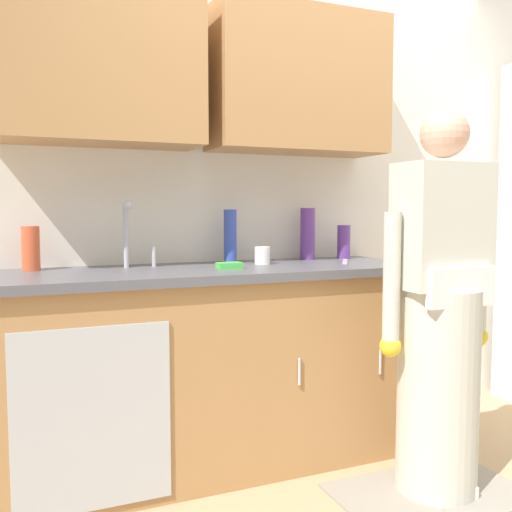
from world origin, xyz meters
The scene contains 14 objects.
ground_plane centered at (0.00, 0.00, 0.00)m, with size 9.00×9.00×0.00m, color tan.
kitchen_wall_with_uppers centered at (-0.14, 0.99, 1.48)m, with size 4.80×0.44×2.70m.
counter_cabinet centered at (-0.55, 0.70, 0.45)m, with size 1.90×0.62×0.90m.
countertop centered at (-0.55, 0.70, 0.92)m, with size 1.96×0.66×0.04m, color #595960.
sink centered at (-0.89, 0.71, 0.93)m, with size 0.50×0.36×0.35m.
person_at_sink centered at (0.23, 0.07, 0.69)m, with size 0.55×0.34×1.62m.
floor_mat centered at (0.18, 0.05, 0.01)m, with size 0.80×0.50×0.01m, color gray.
bottle_dish_liquid centered at (-1.34, 0.89, 1.04)m, with size 0.08×0.08×0.20m, color #E05933.
bottle_cleaner_spray centered at (0.26, 0.88, 1.03)m, with size 0.07×0.07×0.18m, color #66388C.
bottle_water_tall centered at (-0.41, 0.88, 1.07)m, with size 0.06×0.06×0.27m, color #334CB2.
bottle_soap centered at (0.04, 0.90, 1.08)m, with size 0.08×0.08×0.28m, color #66388C.
cup_by_sink centered at (-0.29, 0.75, 0.98)m, with size 0.08×0.08×0.09m, color white.
knife_on_counter centered at (0.16, 0.70, 0.94)m, with size 0.24×0.02×0.01m, color silver.
sponge centered at (-0.51, 0.61, 0.96)m, with size 0.11×0.07×0.03m, color #4CBF4C.
Camera 1 is at (-1.40, -1.81, 1.21)m, focal length 40.08 mm.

